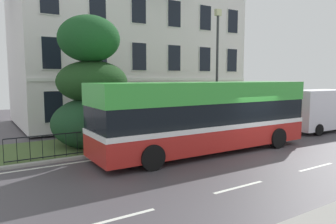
{
  "coord_description": "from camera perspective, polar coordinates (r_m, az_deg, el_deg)",
  "views": [
    {
      "loc": [
        -10.77,
        -8.42,
        3.35
      ],
      "look_at": [
        -2.89,
        4.03,
        1.71
      ],
      "focal_mm": 33.24,
      "sensor_mm": 36.0,
      "label": 1
    }
  ],
  "objects": [
    {
      "name": "georgian_townhouse",
      "position": [
        24.87,
        -7.4,
        11.75
      ],
      "size": [
        16.34,
        9.2,
        11.14
      ],
      "color": "white",
      "rests_on": "ground_plane"
    },
    {
      "name": "iron_verge_railing",
      "position": [
        16.78,
        6.86,
        -3.04
      ],
      "size": [
        19.25,
        0.04,
        0.97
      ],
      "color": "black",
      "rests_on": "ground_plane"
    },
    {
      "name": "white_panel_van",
      "position": [
        21.49,
        26.05,
        0.28
      ],
      "size": [
        5.22,
        2.22,
        2.58
      ],
      "rotation": [
        0.0,
        0.0,
        -0.04
      ],
      "color": "white",
      "rests_on": "ground_plane"
    },
    {
      "name": "single_decker_bus",
      "position": [
        14.0,
        6.93,
        -0.64
      ],
      "size": [
        10.4,
        2.77,
        3.14
      ],
      "rotation": [
        0.0,
        0.0,
        -0.01
      ],
      "color": "red",
      "rests_on": "ground_plane"
    },
    {
      "name": "evergreen_tree",
      "position": [
        15.31,
        -13.64,
        3.25
      ],
      "size": [
        4.05,
        4.05,
        6.28
      ],
      "color": "#423328",
      "rests_on": "ground_plane"
    },
    {
      "name": "ground_plane",
      "position": [
        14.53,
        16.92,
        -7.32
      ],
      "size": [
        60.0,
        56.0,
        0.18
      ],
      "color": "#464247"
    },
    {
      "name": "street_lamp_post",
      "position": [
        18.55,
        9.0,
        8.81
      ],
      "size": [
        0.36,
        0.24,
        7.1
      ],
      "color": "#333338",
      "rests_on": "ground_plane"
    }
  ]
}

